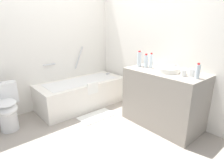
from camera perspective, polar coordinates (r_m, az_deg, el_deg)
The scene contains 17 objects.
ground_plane at distance 2.78m, azimuth -7.22°, elevation -15.49°, with size 3.79×3.79×0.00m, color #9E9389.
wall_back_tiled at distance 3.59m, azimuth -20.79°, elevation 12.90°, with size 3.19×0.10×2.57m, color white.
wall_right_mirror at distance 3.34m, azimuth 13.48°, elevation 13.26°, with size 0.10×3.08×2.57m, color white.
bathtub at distance 3.65m, azimuth -9.19°, elevation -2.52°, with size 1.67×0.74×1.10m.
toilet at distance 3.17m, azimuth -29.82°, elevation -6.11°, with size 0.40×0.55×0.71m.
vanity_counter at distance 2.97m, azimuth 15.49°, elevation -4.34°, with size 0.63×1.16×0.87m, color gray.
sink_basin at distance 2.79m, azimuth 16.86°, elevation 4.23°, with size 0.32×0.32×0.07m, color white.
sink_faucet at distance 2.95m, azimuth 18.87°, elevation 4.81°, with size 0.13×0.15×0.08m.
water_bottle_0 at distance 2.57m, azimuth 24.90°, elevation 3.53°, with size 0.06×0.06×0.20m.
water_bottle_1 at distance 3.01m, azimuth 10.41°, elevation 6.99°, with size 0.07×0.07×0.22m.
water_bottle_2 at distance 2.98m, azimuth 11.94°, elevation 6.97°, with size 0.06×0.06×0.24m.
water_bottle_3 at distance 3.05m, azimuth 8.45°, elevation 7.58°, with size 0.07×0.07×0.26m.
drinking_glass_0 at distance 2.73m, azimuth 21.31°, elevation 3.65°, with size 0.07×0.07×0.09m, color white.
drinking_glass_1 at distance 2.64m, azimuth 21.14°, elevation 3.26°, with size 0.07×0.07×0.09m, color white.
drinking_glass_2 at distance 2.66m, azimuth 23.31°, elevation 3.22°, with size 0.08×0.08×0.10m, color white.
drinking_glass_3 at distance 2.93m, azimuth 13.56°, elevation 5.32°, with size 0.06×0.06×0.09m, color white.
bath_mat at distance 3.28m, azimuth -4.80°, elevation -9.80°, with size 0.62×0.33×0.01m, color white.
Camera 1 is at (-1.25, -1.97, 1.53)m, focal length 29.67 mm.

